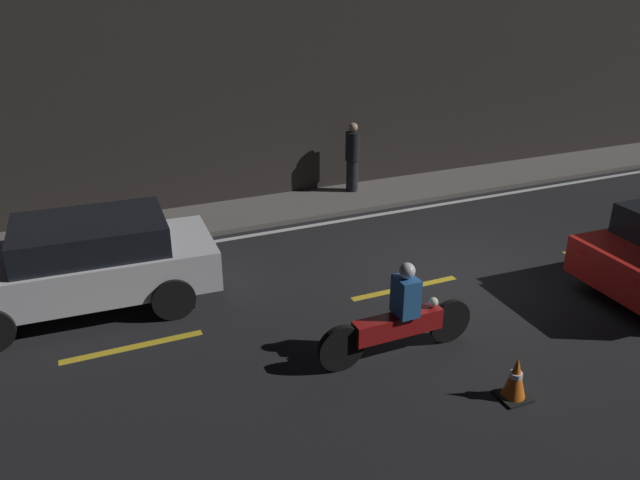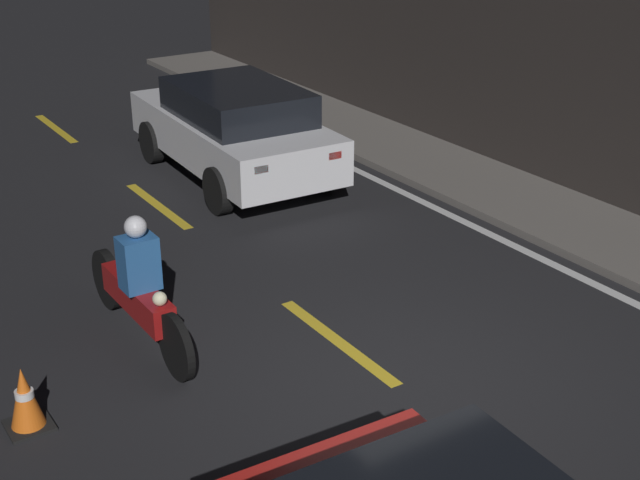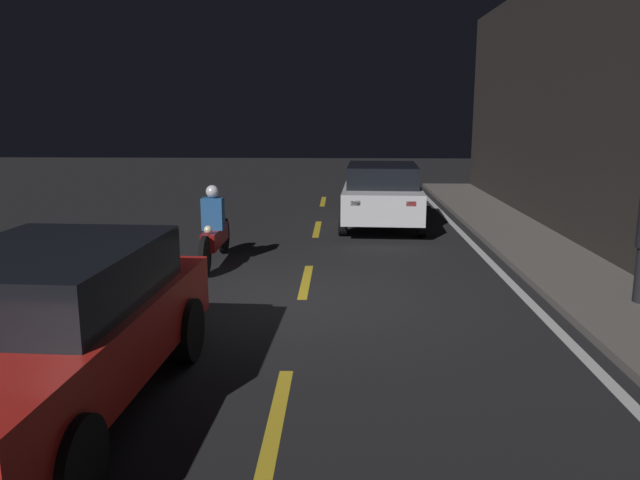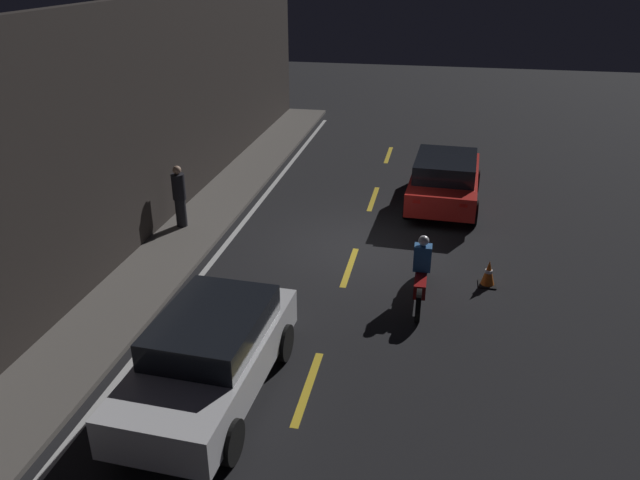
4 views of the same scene
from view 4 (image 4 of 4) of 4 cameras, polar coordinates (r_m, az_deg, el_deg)
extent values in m
plane|color=black|center=(15.33, 3.31, -0.81)|extent=(56.00, 56.00, 0.00)
cube|color=#605B56|center=(16.41, -11.76, 0.66)|extent=(28.00, 1.69, 0.11)
cube|color=#2D2826|center=(15.92, -15.99, 10.19)|extent=(28.00, 0.30, 5.71)
cube|color=gold|center=(10.70, -1.12, -13.34)|extent=(2.00, 0.14, 0.01)
cube|color=gold|center=(14.45, 2.73, -2.47)|extent=(2.00, 0.14, 0.01)
cube|color=gold|center=(18.53, 4.90, 3.78)|extent=(2.00, 0.14, 0.01)
cube|color=gold|center=(22.77, 6.28, 7.74)|extent=(2.00, 0.14, 0.01)
cube|color=silver|center=(16.05, -8.13, 0.19)|extent=(25.20, 0.14, 0.01)
cube|color=silver|center=(10.30, -10.05, -10.94)|extent=(4.17, 1.91, 0.65)
cube|color=black|center=(10.14, -9.82, -7.73)|extent=(2.32, 1.65, 0.47)
cube|color=red|center=(11.61, -3.62, -5.17)|extent=(0.07, 0.20, 0.10)
cube|color=red|center=(11.97, -8.75, -4.47)|extent=(0.07, 0.20, 0.10)
cylinder|color=black|center=(9.33, -8.15, -17.79)|extent=(0.68, 0.21, 0.67)
cylinder|color=black|center=(9.97, -17.50, -15.58)|extent=(0.68, 0.21, 0.67)
cylinder|color=black|center=(11.19, -3.32, -9.36)|extent=(0.68, 0.21, 0.67)
cylinder|color=black|center=(11.74, -11.26, -8.07)|extent=(0.68, 0.21, 0.67)
cube|color=red|center=(18.21, 11.32, 5.18)|extent=(4.29, 2.00, 0.62)
cube|color=black|center=(17.84, 11.42, 6.66)|extent=(2.39, 1.74, 0.50)
cube|color=red|center=(16.24, 8.82, 3.53)|extent=(0.07, 0.20, 0.10)
cube|color=red|center=(16.20, 12.99, 3.12)|extent=(0.07, 0.20, 0.10)
cylinder|color=black|center=(19.60, 8.87, 5.80)|extent=(0.68, 0.21, 0.68)
cylinder|color=black|center=(19.55, 14.09, 5.29)|extent=(0.68, 0.21, 0.68)
cylinder|color=black|center=(17.15, 7.99, 3.07)|extent=(0.68, 0.21, 0.68)
cylinder|color=black|center=(17.09, 13.93, 2.48)|extent=(0.68, 0.21, 0.68)
cylinder|color=black|center=(13.94, 9.33, -2.35)|extent=(0.66, 0.09, 0.66)
cylinder|color=black|center=(12.42, 8.98, -5.92)|extent=(0.66, 0.11, 0.66)
cube|color=maroon|center=(13.10, 9.21, -3.46)|extent=(1.32, 0.25, 0.30)
sphere|color=#F2EABF|center=(13.50, 9.38, -1.49)|extent=(0.14, 0.14, 0.14)
cube|color=#265999|center=(13.00, 9.35, -1.60)|extent=(0.28, 0.36, 0.55)
sphere|color=silver|center=(12.83, 9.47, -0.06)|extent=(0.22, 0.22, 0.22)
cube|color=black|center=(14.15, 15.03, -3.94)|extent=(0.38, 0.38, 0.03)
cone|color=orange|center=(14.01, 15.16, -2.88)|extent=(0.30, 0.30, 0.56)
cylinder|color=white|center=(14.00, 15.17, -2.77)|extent=(0.16, 0.16, 0.07)
cylinder|color=black|center=(16.60, -12.59, 2.49)|extent=(0.28, 0.28, 0.75)
cylinder|color=black|center=(16.35, -12.81, 4.79)|extent=(0.34, 0.34, 0.67)
sphere|color=tan|center=(16.21, -12.96, 6.25)|extent=(0.22, 0.22, 0.22)
camera|label=1|loc=(9.95, 49.69, 6.68)|focal=35.00mm
camera|label=2|loc=(19.52, 20.06, 17.55)|focal=50.00mm
camera|label=3|loc=(22.71, 5.28, 14.54)|focal=35.00mm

